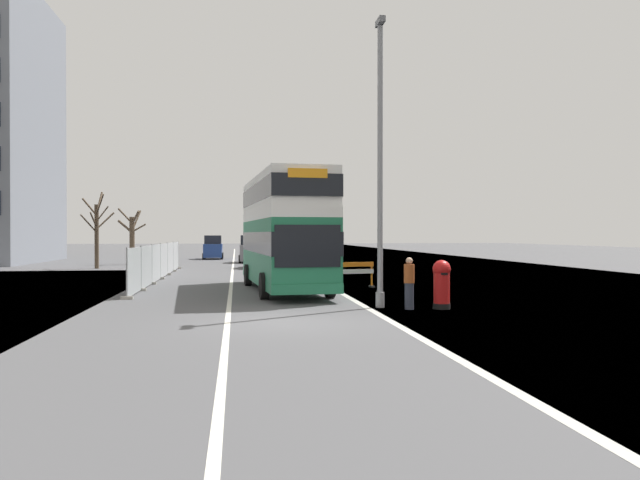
{
  "coord_description": "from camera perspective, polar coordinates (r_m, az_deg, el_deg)",
  "views": [
    {
      "loc": [
        -1.31,
        -17.01,
        2.43
      ],
      "look_at": [
        1.83,
        6.18,
        2.2
      ],
      "focal_mm": 34.82,
      "sensor_mm": 36.0,
      "label": 1
    }
  ],
  "objects": [
    {
      "name": "lamppost_foreground",
      "position": [
        20.67,
        5.55,
        6.36
      ],
      "size": [
        0.29,
        0.7,
        9.52
      ],
      "color": "gray",
      "rests_on": "ground"
    },
    {
      "name": "pedestrian_at_kerb",
      "position": [
        20.18,
        8.2,
        -3.96
      ],
      "size": [
        0.34,
        0.34,
        1.68
      ],
      "color": "#2D3342",
      "rests_on": "ground"
    },
    {
      "name": "car_receding_far",
      "position": [
        60.87,
        -9.79,
        -0.73
      ],
      "size": [
        1.92,
        4.02,
        2.28
      ],
      "color": "navy",
      "rests_on": "ground"
    },
    {
      "name": "bare_tree_far_verge_near",
      "position": [
        46.2,
        -19.83,
        0.94
      ],
      "size": [
        2.21,
        3.34,
        5.48
      ],
      "color": "#4C3D2D",
      "rests_on": "ground"
    },
    {
      "name": "double_decker_bus",
      "position": [
        26.5,
        -3.34,
        0.87
      ],
      "size": [
        3.37,
        10.92,
        4.84
      ],
      "color": "#1E6B47",
      "rests_on": "ground"
    },
    {
      "name": "roadworks_barrier",
      "position": [
        27.97,
        3.33,
        -2.92
      ],
      "size": [
        1.72,
        0.74,
        1.16
      ],
      "color": "orange",
      "rests_on": "ground"
    },
    {
      "name": "ground",
      "position": [
        17.39,
        -1.27,
        -7.63
      ],
      "size": [
        140.0,
        280.0,
        0.1
      ],
      "color": "#4C4C4F"
    },
    {
      "name": "red_pillar_postbox",
      "position": [
        20.51,
        11.11,
        -3.82
      ],
      "size": [
        0.58,
        0.58,
        1.58
      ],
      "color": "black",
      "rests_on": "ground"
    },
    {
      "name": "bare_tree_far_verge_mid",
      "position": [
        51.75,
        -16.9,
        0.32
      ],
      "size": [
        2.35,
        2.29,
        4.52
      ],
      "color": "#4C3D2D",
      "rests_on": "ground"
    },
    {
      "name": "car_receding_mid",
      "position": [
        52.97,
        -6.41,
        -0.9
      ],
      "size": [
        2.01,
        3.99,
        2.31
      ],
      "color": "slate",
      "rests_on": "ground"
    },
    {
      "name": "car_oncoming_near",
      "position": [
        44.63,
        -5.13,
        -1.25
      ],
      "size": [
        2.09,
        4.23,
        2.16
      ],
      "color": "gray",
      "rests_on": "ground"
    },
    {
      "name": "construction_site_fence",
      "position": [
        34.19,
        -14.47,
        -1.98
      ],
      "size": [
        0.44,
        20.6,
        1.93
      ],
      "color": "#A8AAAD",
      "rests_on": "ground"
    }
  ]
}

